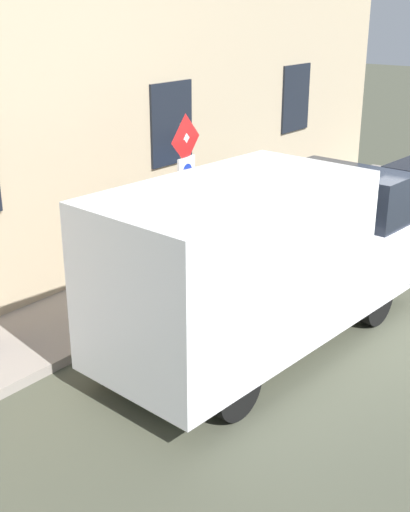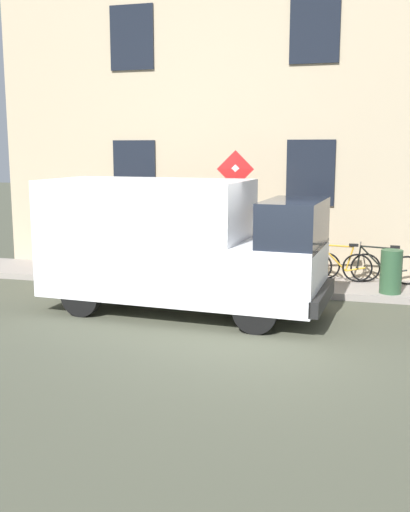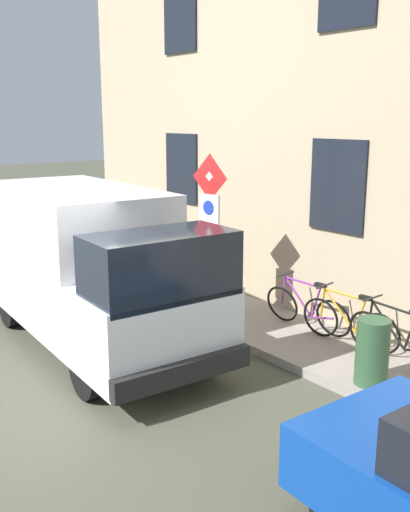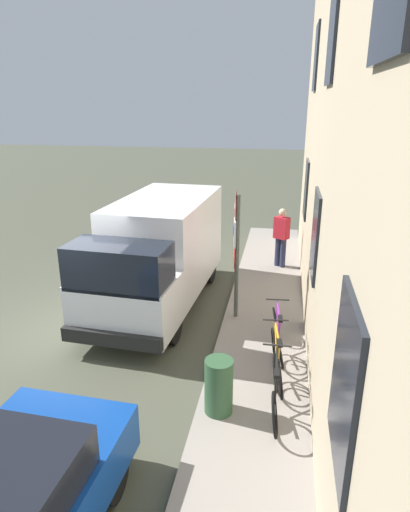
# 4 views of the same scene
# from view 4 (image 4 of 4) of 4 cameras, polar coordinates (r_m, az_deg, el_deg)

# --- Properties ---
(ground_plane) EXTENTS (80.00, 80.00, 0.00)m
(ground_plane) POSITION_cam_4_polar(r_m,az_deg,el_deg) (9.86, -17.66, -10.18)
(ground_plane) COLOR #47493A
(sidewalk_slab) EXTENTS (1.76, 17.73, 0.14)m
(sidewalk_slab) POSITION_cam_4_polar(r_m,az_deg,el_deg) (8.83, 7.03, -12.53)
(sidewalk_slab) COLOR gray
(sidewalk_slab) RESTS_ON ground_plane
(building_facade) EXTENTS (0.75, 15.73, 7.90)m
(building_facade) POSITION_cam_4_polar(r_m,az_deg,el_deg) (7.60, 17.75, 12.74)
(building_facade) COLOR tan
(building_facade) RESTS_ON ground_plane
(sign_post_stacked) EXTENTS (0.17, 0.56, 2.78)m
(sign_post_stacked) POSITION_cam_4_polar(r_m,az_deg,el_deg) (9.40, 3.91, 1.87)
(sign_post_stacked) COLOR #474C47
(sign_post_stacked) RESTS_ON sidewalk_slab
(delivery_van) EXTENTS (2.32, 5.44, 2.50)m
(delivery_van) POSITION_cam_4_polar(r_m,az_deg,el_deg) (10.57, -5.99, 0.61)
(delivery_van) COLOR white
(delivery_van) RESTS_ON ground_plane
(bicycle_black) EXTENTS (0.46, 1.71, 0.89)m
(bicycle_black) POSITION_cam_4_polar(r_m,az_deg,el_deg) (7.19, 9.04, -16.64)
(bicycle_black) COLOR black
(bicycle_black) RESTS_ON sidewalk_slab
(bicycle_orange) EXTENTS (0.46, 1.71, 0.89)m
(bicycle_orange) POSITION_cam_4_polar(r_m,az_deg,el_deg) (7.92, 9.22, -12.95)
(bicycle_orange) COLOR black
(bicycle_orange) RESTS_ON sidewalk_slab
(bicycle_purple) EXTENTS (0.46, 1.72, 0.89)m
(bicycle_purple) POSITION_cam_4_polar(r_m,az_deg,el_deg) (8.67, 9.38, -9.89)
(bicycle_purple) COLOR black
(bicycle_purple) RESTS_ON sidewalk_slab
(pedestrian) EXTENTS (0.48, 0.43, 1.72)m
(pedestrian) POSITION_cam_4_polar(r_m,az_deg,el_deg) (12.86, 9.80, 2.61)
(pedestrian) COLOR #262B47
(pedestrian) RESTS_ON sidewalk_slab
(litter_bin) EXTENTS (0.44, 0.44, 0.90)m
(litter_bin) POSITION_cam_4_polar(r_m,az_deg,el_deg) (7.05, 1.78, -16.40)
(litter_bin) COLOR #2D5133
(litter_bin) RESTS_ON sidewalk_slab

